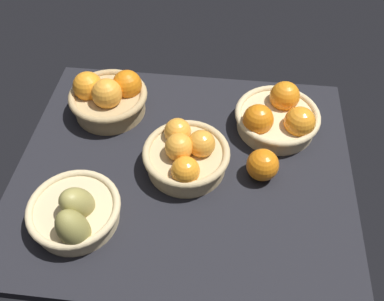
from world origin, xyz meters
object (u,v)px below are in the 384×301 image
Objects in this scene: basket_near_left_pears at (75,213)px; basket_far_left at (108,97)px; loose_orange_front_gap at (263,165)px; basket_center at (186,155)px; basket_far_right at (278,117)px.

basket_far_left is at bearing 92.14° from basket_near_left_pears.
loose_orange_front_gap is (42.45, -18.49, -1.15)cm from basket_far_left.
basket_near_left_pears is at bearing -155.97° from loose_orange_front_gap.
basket_near_left_pears reaches higher than loose_orange_front_gap.
loose_orange_front_gap is (18.67, -0.51, -0.66)cm from basket_center.
loose_orange_front_gap is at bearing -103.46° from basket_far_right.
basket_center is (-22.67, -16.20, 0.37)cm from basket_far_right.
loose_orange_front_gap is at bearing -23.54° from basket_far_left.
basket_near_left_pears is (-22.40, -18.82, -0.69)cm from basket_center.
basket_far_right is 1.05× the size of basket_far_left.
basket_center reaches higher than basket_far_right.
basket_far_right is at bearing -2.19° from basket_far_left.
basket_far_left is (-46.45, 1.78, 0.86)cm from basket_far_right.
basket_far_left is 46.32cm from loose_orange_front_gap.
basket_far_right is 57.08cm from basket_near_left_pears.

